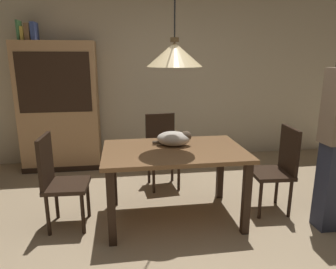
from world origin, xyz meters
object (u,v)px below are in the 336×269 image
(dining_table, at_px, (174,159))
(cat_sleeping, at_px, (175,138))
(chair_far_back, at_px, (162,147))
(chair_left_side, at_px, (58,178))
(hutch_bookcase, at_px, (60,109))
(chair_right_side, at_px, (278,166))
(book_green_slim, at_px, (19,31))
(book_brown_thick, at_px, (29,32))
(book_yellow_short, at_px, (24,34))
(book_blue_wide, at_px, (35,31))
(pendant_lamp, at_px, (175,54))

(dining_table, bearing_deg, cat_sleeping, 78.18)
(chair_far_back, bearing_deg, chair_left_side, -142.05)
(dining_table, xyz_separation_m, hutch_bookcase, (-1.40, 1.74, 0.24))
(hutch_bookcase, bearing_deg, chair_left_side, -81.17)
(hutch_bookcase, bearing_deg, chair_right_side, -34.57)
(book_green_slim, bearing_deg, book_brown_thick, 0.00)
(book_green_slim, relative_size, book_yellow_short, 1.30)
(chair_far_back, xyz_separation_m, hutch_bookcase, (-1.39, 0.86, 0.38))
(book_yellow_short, distance_m, book_brown_thick, 0.07)
(chair_left_side, bearing_deg, book_brown_thick, 108.65)
(cat_sleeping, height_order, book_green_slim, book_green_slim)
(dining_table, height_order, book_brown_thick, book_brown_thick)
(hutch_bookcase, distance_m, book_blue_wide, 1.11)
(book_yellow_short, bearing_deg, book_brown_thick, 0.00)
(chair_right_side, distance_m, book_yellow_short, 3.68)
(dining_table, relative_size, cat_sleeping, 3.48)
(hutch_bookcase, xyz_separation_m, book_green_slim, (-0.44, 0.00, 1.09))
(dining_table, height_order, book_yellow_short, book_yellow_short)
(dining_table, bearing_deg, book_green_slim, 136.54)
(chair_left_side, height_order, chair_far_back, same)
(chair_right_side, xyz_separation_m, pendant_lamp, (-1.13, 0.00, 1.15))
(book_yellow_short, bearing_deg, book_blue_wide, 0.00)
(chair_far_back, height_order, book_brown_thick, book_brown_thick)
(dining_table, bearing_deg, chair_right_side, -0.24)
(dining_table, height_order, chair_right_side, chair_right_side)
(book_yellow_short, bearing_deg, chair_far_back, -25.83)
(chair_left_side, relative_size, book_brown_thick, 3.88)
(chair_right_side, distance_m, book_brown_thick, 3.63)
(book_brown_thick, bearing_deg, book_blue_wide, 0.00)
(book_blue_wide, bearing_deg, chair_left_side, -73.60)
(dining_table, relative_size, chair_right_side, 1.51)
(chair_left_side, height_order, pendant_lamp, pendant_lamp)
(chair_far_back, xyz_separation_m, book_yellow_short, (-1.77, 0.86, 1.43))
(cat_sleeping, xyz_separation_m, book_green_slim, (-1.86, 1.62, 1.15))
(chair_left_side, xyz_separation_m, chair_far_back, (1.12, 0.87, 0.00))
(cat_sleeping, relative_size, pendant_lamp, 0.31)
(chair_right_side, xyz_separation_m, cat_sleeping, (-1.10, 0.13, 0.32))
(chair_far_back, bearing_deg, chair_right_side, -37.86)
(chair_far_back, bearing_deg, pendant_lamp, -89.51)
(chair_left_side, distance_m, book_yellow_short, 2.34)
(hutch_bookcase, bearing_deg, cat_sleeping, -48.64)
(chair_left_side, xyz_separation_m, chair_right_side, (2.26, -0.01, 0.00))
(chair_right_side, relative_size, hutch_bookcase, 0.50)
(chair_right_side, height_order, cat_sleeping, chair_right_side)
(dining_table, distance_m, book_blue_wide, 2.73)
(cat_sleeping, height_order, hutch_bookcase, hutch_bookcase)
(chair_left_side, xyz_separation_m, book_yellow_short, (-0.65, 1.73, 1.43))
(chair_left_side, bearing_deg, chair_far_back, 37.95)
(hutch_bookcase, relative_size, book_brown_thick, 7.71)
(chair_right_side, height_order, book_blue_wide, book_blue_wide)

